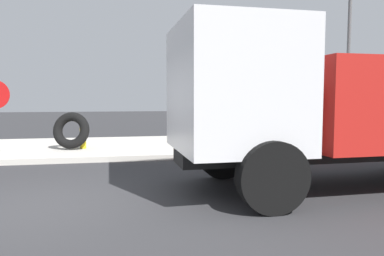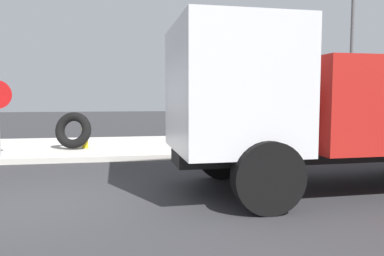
{
  "view_description": "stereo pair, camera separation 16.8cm",
  "coord_description": "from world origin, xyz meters",
  "px_view_note": "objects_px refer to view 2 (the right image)",
  "views": [
    {
      "loc": [
        1.29,
        -6.03,
        1.74
      ],
      "look_at": [
        2.99,
        2.89,
        0.98
      ],
      "focal_mm": 34.68,
      "sensor_mm": 36.0,
      "label": 1
    },
    {
      "loc": [
        1.45,
        -6.06,
        1.74
      ],
      "look_at": [
        2.99,
        2.89,
        0.98
      ],
      "focal_mm": 34.68,
      "sensor_mm": 36.0,
      "label": 2
    }
  ],
  "objects_px": {
    "dump_truck_red": "(347,104)",
    "street_light_pole": "(351,56)",
    "fire_hydrant": "(85,134)",
    "loose_tire": "(73,130)"
  },
  "relations": [
    {
      "from": "fire_hydrant",
      "to": "street_light_pole",
      "type": "relative_size",
      "value": 0.14
    },
    {
      "from": "dump_truck_red",
      "to": "street_light_pole",
      "type": "height_order",
      "value": "street_light_pole"
    },
    {
      "from": "loose_tire",
      "to": "street_light_pole",
      "type": "height_order",
      "value": "street_light_pole"
    },
    {
      "from": "street_light_pole",
      "to": "loose_tire",
      "type": "bearing_deg",
      "value": 176.51
    },
    {
      "from": "fire_hydrant",
      "to": "dump_truck_red",
      "type": "relative_size",
      "value": 0.12
    },
    {
      "from": "street_light_pole",
      "to": "dump_truck_red",
      "type": "bearing_deg",
      "value": -123.32
    },
    {
      "from": "street_light_pole",
      "to": "fire_hydrant",
      "type": "bearing_deg",
      "value": 175.55
    },
    {
      "from": "loose_tire",
      "to": "dump_truck_red",
      "type": "height_order",
      "value": "dump_truck_red"
    },
    {
      "from": "loose_tire",
      "to": "dump_truck_red",
      "type": "relative_size",
      "value": 0.16
    },
    {
      "from": "dump_truck_red",
      "to": "street_light_pole",
      "type": "bearing_deg",
      "value": 56.68
    }
  ]
}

